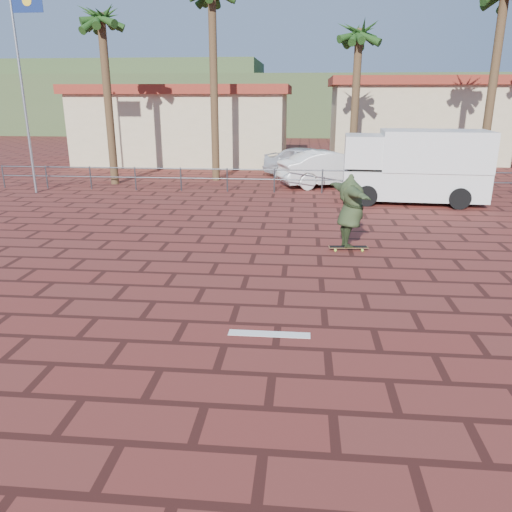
{
  "coord_description": "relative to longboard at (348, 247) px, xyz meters",
  "views": [
    {
      "loc": [
        1.2,
        -8.89,
        3.87
      ],
      "look_at": [
        0.3,
        0.65,
        0.8
      ],
      "focal_mm": 35.0,
      "sensor_mm": 36.0,
      "label": 1
    }
  ],
  "objects": [
    {
      "name": "longboard",
      "position": [
        0.0,
        0.0,
        0.0
      ],
      "size": [
        1.04,
        0.32,
        0.1
      ],
      "rotation": [
        0.0,
        0.0,
        0.09
      ],
      "color": "olive",
      "rests_on": "ground"
    },
    {
      "name": "building_east",
      "position": [
        5.56,
        20.13,
        2.45
      ],
      "size": [
        10.6,
        6.6,
        5.0
      ],
      "color": "beige",
      "rests_on": "ground"
    },
    {
      "name": "skateboarder",
      "position": [
        -0.0,
        -0.0,
        0.98
      ],
      "size": [
        1.34,
        2.44,
        1.92
      ],
      "primitive_type": "imported",
      "rotation": [
        0.0,
        0.0,
        1.88
      ],
      "color": "#2D3B20",
      "rests_on": "longboard"
    },
    {
      "name": "paint_stripe",
      "position": [
        -1.74,
        -5.07,
        -0.08
      ],
      "size": [
        1.4,
        0.22,
        0.01
      ],
      "primitive_type": "cube",
      "color": "white",
      "rests_on": "ground"
    },
    {
      "name": "car_white",
      "position": [
        0.05,
        9.96,
        0.7
      ],
      "size": [
        5.04,
        3.2,
        1.57
      ],
      "primitive_type": "imported",
      "rotation": [
        0.0,
        0.0,
        1.92
      ],
      "color": "silver",
      "rests_on": "ground"
    },
    {
      "name": "hill_front",
      "position": [
        -2.44,
        46.13,
        2.92
      ],
      "size": [
        70.0,
        18.0,
        6.0
      ],
      "primitive_type": "cube",
      "color": "#384C28",
      "rests_on": "ground"
    },
    {
      "name": "campervan",
      "position": [
        2.95,
        6.61,
        1.33
      ],
      "size": [
        5.32,
        2.54,
        2.69
      ],
      "rotation": [
        0.0,
        0.0,
        -0.06
      ],
      "color": "silver",
      "rests_on": "ground"
    },
    {
      "name": "palm_center",
      "position": [
        1.06,
        11.63,
        6.28
      ],
      "size": [
        2.4,
        2.4,
        7.75
      ],
      "color": "brown",
      "rests_on": "ground"
    },
    {
      "name": "hill_back",
      "position": [
        -24.44,
        52.13,
        3.92
      ],
      "size": [
        35.0,
        14.0,
        8.0
      ],
      "primitive_type": "cube",
      "color": "#384C28",
      "rests_on": "ground"
    },
    {
      "name": "palm_far_left",
      "position": [
        -9.94,
        9.63,
        6.75
      ],
      "size": [
        2.4,
        2.4,
        8.25
      ],
      "color": "brown",
      "rests_on": "ground"
    },
    {
      "name": "guardrail",
      "position": [
        -2.44,
        8.13,
        0.6
      ],
      "size": [
        24.06,
        0.06,
        1.0
      ],
      "color": "#47494F",
      "rests_on": "ground"
    },
    {
      "name": "ground",
      "position": [
        -2.44,
        -3.87,
        -0.08
      ],
      "size": [
        120.0,
        120.0,
        0.0
      ],
      "primitive_type": "plane",
      "color": "maroon",
      "rests_on": "ground"
    },
    {
      "name": "car_silver",
      "position": [
        -0.97,
        12.13,
        0.69
      ],
      "size": [
        4.9,
        3.74,
        1.55
      ],
      "primitive_type": "imported",
      "rotation": [
        0.0,
        0.0,
        1.09
      ],
      "color": "silver",
      "rests_on": "ground"
    },
    {
      "name": "flagpole",
      "position": [
        -12.32,
        7.13,
        4.56
      ],
      "size": [
        1.3,
        0.1,
        8.0
      ],
      "color": "gray",
      "rests_on": "ground"
    },
    {
      "name": "building_west",
      "position": [
        -8.44,
        18.13,
        2.2
      ],
      "size": [
        12.6,
        7.6,
        4.5
      ],
      "color": "beige",
      "rests_on": "ground"
    }
  ]
}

